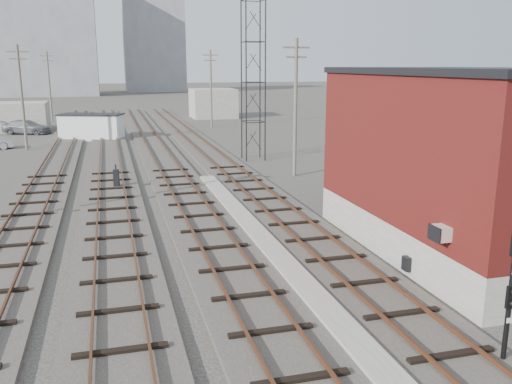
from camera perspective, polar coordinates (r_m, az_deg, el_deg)
name	(u,v)px	position (r m, az deg, el deg)	size (l,w,h in m)	color
ground	(155,127)	(66.59, -10.55, 6.74)	(320.00, 320.00, 0.00)	#282621
track_right	(207,152)	(46.22, -5.18, 4.23)	(3.20, 90.00, 0.39)	#332D28
track_mid_right	(159,154)	(45.71, -10.13, 3.97)	(3.20, 90.00, 0.39)	#332D28
track_mid_left	(110,156)	(45.53, -15.16, 3.68)	(3.20, 90.00, 0.39)	#332D28
track_left	(57,158)	(45.71, -20.18, 3.36)	(3.20, 90.00, 0.39)	#332D28
platform_curb	(268,247)	(22.04, 1.29, -5.82)	(0.90, 28.00, 0.26)	gray
brick_building	(456,162)	(22.45, 20.28, 2.94)	(6.54, 12.20, 7.22)	gray
lattice_tower	(253,62)	(42.40, -0.30, 13.50)	(1.60, 1.60, 15.00)	black
utility_pole_left_b	(22,95)	(51.50, -23.44, 9.38)	(1.80, 0.24, 9.00)	#595147
utility_pole_left_c	(49,85)	(76.32, -20.93, 10.52)	(1.80, 0.24, 9.00)	#595147
utility_pole_right_a	(295,104)	(36.09, 4.17, 9.21)	(1.80, 0.24, 9.00)	#595147
utility_pole_right_b	(211,87)	(65.11, -4.77, 11.00)	(1.80, 0.24, 9.00)	#595147
apartment_left	(47,31)	(141.72, -21.13, 15.53)	(22.00, 14.00, 30.00)	gray
apartment_right	(154,43)	(156.64, -10.71, 15.14)	(16.00, 12.00, 26.00)	gray
shed_left	(10,117)	(67.04, -24.46, 7.20)	(8.00, 5.00, 3.20)	gray
shed_right	(213,103)	(77.50, -4.54, 9.30)	(6.00, 6.00, 4.00)	gray
switch_stand	(116,178)	(33.62, -14.49, 1.40)	(0.39, 0.39, 1.41)	black
site_trailer	(92,127)	(56.66, -16.92, 6.60)	(6.67, 4.54, 2.58)	white
car_grey	(27,127)	(63.85, -23.00, 6.31)	(2.09, 5.14, 1.49)	slate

